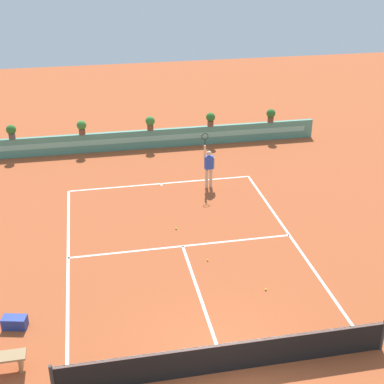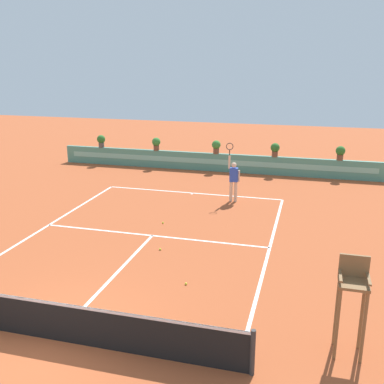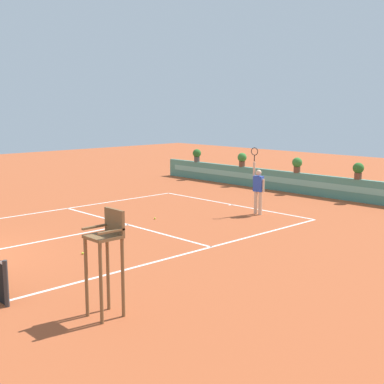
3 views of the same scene
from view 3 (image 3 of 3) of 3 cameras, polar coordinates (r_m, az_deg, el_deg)
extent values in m
plane|color=#A84C28|center=(18.26, -8.08, -3.77)|extent=(60.00, 60.00, 0.00)
cube|color=white|center=(22.12, 4.41, -1.39)|extent=(8.22, 0.10, 0.01)
cube|color=white|center=(18.49, -7.07, -3.57)|extent=(8.22, 0.10, 0.01)
cube|color=white|center=(16.84, -15.87, -5.15)|extent=(0.10, 6.40, 0.01)
cube|color=white|center=(21.64, -14.56, -1.91)|extent=(0.10, 11.89, 0.01)
cube|color=white|center=(15.16, 0.91, -6.39)|extent=(0.10, 11.89, 0.01)
cube|color=white|center=(22.05, 4.24, -1.42)|extent=(0.10, 0.20, 0.01)
cylinder|color=#333333|center=(11.55, -19.78, -9.47)|extent=(0.10, 0.10, 1.00)
cube|color=#4C8E7A|center=(25.52, 11.20, 1.03)|extent=(18.00, 0.20, 1.00)
cube|color=#7ABCA8|center=(25.43, 11.07, 1.12)|extent=(17.10, 0.01, 0.28)
cylinder|color=brown|center=(10.54, -11.55, -9.19)|extent=(0.07, 0.07, 1.60)
cylinder|color=brown|center=(10.13, -9.98, -9.91)|extent=(0.07, 0.07, 1.60)
cylinder|color=brown|center=(10.80, -9.23, -8.66)|extent=(0.07, 0.07, 1.60)
cylinder|color=brown|center=(10.40, -7.62, -9.33)|extent=(0.07, 0.07, 1.60)
cube|color=brown|center=(10.23, -9.72, -4.85)|extent=(0.60, 0.60, 0.06)
cube|color=brown|center=(10.32, -8.52, -3.16)|extent=(0.60, 0.06, 0.48)
cube|color=brown|center=(10.41, -10.58, -3.78)|extent=(0.06, 0.60, 0.04)
cube|color=brown|center=(9.98, -8.87, -4.31)|extent=(0.06, 0.60, 0.04)
cylinder|color=beige|center=(20.12, 7.51, -1.23)|extent=(0.14, 0.14, 0.90)
cylinder|color=beige|center=(20.22, 7.02, -1.17)|extent=(0.14, 0.14, 0.90)
cube|color=#2D4CB7|center=(20.04, 7.31, 0.91)|extent=(0.39, 0.27, 0.60)
sphere|color=beige|center=(19.99, 7.34, 2.13)|extent=(0.22, 0.22, 0.22)
cylinder|color=beige|center=(20.07, 6.85, 2.52)|extent=(0.09, 0.09, 0.55)
cylinder|color=black|center=(20.03, 6.88, 3.71)|extent=(0.04, 0.04, 0.24)
torus|color=#262626|center=(20.00, 6.89, 4.45)|extent=(0.31, 0.08, 0.31)
cylinder|color=beige|center=(19.94, 7.85, 0.71)|extent=(0.09, 0.09, 0.50)
sphere|color=#CCE033|center=(17.30, -8.71, -4.41)|extent=(0.07, 0.07, 0.07)
sphere|color=#CCE033|center=(19.26, -4.11, -2.91)|extent=(0.07, 0.07, 0.07)
sphere|color=#CCE033|center=(15.03, -11.94, -6.61)|extent=(0.07, 0.07, 0.07)
cylinder|color=brown|center=(27.49, 5.52, 3.10)|extent=(0.32, 0.32, 0.28)
sphere|color=#387F33|center=(27.46, 5.53, 3.81)|extent=(0.48, 0.48, 0.48)
cylinder|color=brown|center=(23.71, 17.79, 1.69)|extent=(0.32, 0.32, 0.28)
sphere|color=#2D6B28|center=(23.67, 17.83, 2.52)|extent=(0.48, 0.48, 0.48)
cylinder|color=#514C47|center=(29.82, 0.54, 3.63)|extent=(0.32, 0.32, 0.28)
sphere|color=#2D6B28|center=(29.79, 0.54, 4.29)|extent=(0.48, 0.48, 0.48)
cylinder|color=brown|center=(25.37, 11.47, 2.43)|extent=(0.32, 0.32, 0.28)
sphere|color=#387F33|center=(25.34, 11.49, 3.20)|extent=(0.48, 0.48, 0.48)
camera|label=1|loc=(19.73, -66.89, 23.25)|focal=51.76mm
camera|label=2|loc=(10.00, -65.26, 14.77)|focal=42.44mm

